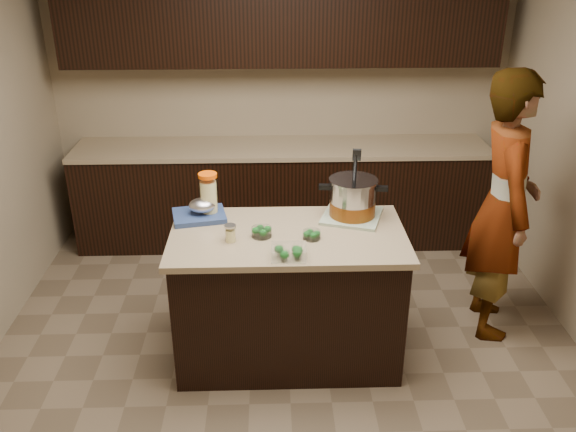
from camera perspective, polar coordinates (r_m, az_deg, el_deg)
The scene contains 13 objects.
ground_plane at distance 4.24m, azimuth 0.00°, elevation -12.59°, with size 4.00×4.00×0.00m, color brown.
room_shell at distance 3.47m, azimuth 0.00°, elevation 10.45°, with size 4.04×4.04×2.72m.
back_cabinets at distance 5.35m, azimuth -0.59°, elevation 7.13°, with size 3.60×0.63×2.33m.
island at distance 3.98m, azimuth 0.00°, elevation -7.42°, with size 1.46×0.81×0.90m.
dish_towel at distance 3.99m, azimuth 5.99°, elevation 0.02°, with size 0.36×0.36×0.02m, color #5D7D54.
stock_pot at distance 3.94m, azimuth 6.07°, elevation 1.52°, with size 0.44×0.34×0.44m.
lemonade_pitcher at distance 3.97m, azimuth -7.42°, elevation 1.79°, with size 0.12×0.12×0.29m.
mason_jar at distance 3.66m, azimuth -5.41°, elevation -1.65°, with size 0.08×0.08×0.11m.
broccoli_tub_left at distance 3.72m, azimuth -2.49°, elevation -1.53°, with size 0.13×0.13×0.06m.
broccoli_tub_right at distance 3.69m, azimuth 2.23°, elevation -1.80°, with size 0.12×0.12×0.05m.
broccoli_tub_rect at distance 3.47m, azimuth 0.09°, elevation -3.44°, with size 0.21×0.15×0.07m.
blue_tray at distance 3.98m, azimuth -8.20°, elevation 0.39°, with size 0.38×0.33×0.13m.
person at distance 4.31m, azimuth 19.50°, elevation 0.82°, with size 0.67×0.44×1.85m, color gray.
Camera 1 is at (-0.11, -3.35, 2.59)m, focal length 38.00 mm.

